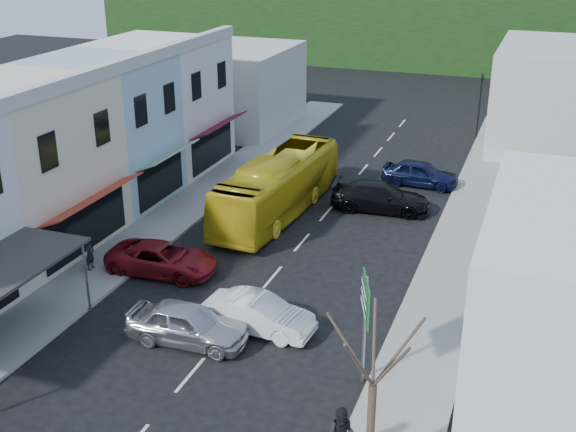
# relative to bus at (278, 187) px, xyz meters

# --- Properties ---
(ground) EXTENTS (120.00, 120.00, 0.00)m
(ground) POSITION_rel_bus_xyz_m (2.46, -11.10, -1.55)
(ground) COLOR black
(ground) RESTS_ON ground
(sidewalk_left) EXTENTS (3.00, 52.00, 0.15)m
(sidewalk_left) POSITION_rel_bus_xyz_m (-5.04, -1.10, -1.48)
(sidewalk_left) COLOR gray
(sidewalk_left) RESTS_ON ground
(sidewalk_right) EXTENTS (3.00, 52.00, 0.15)m
(sidewalk_right) POSITION_rel_bus_xyz_m (9.96, -1.10, -1.48)
(sidewalk_right) COLOR gray
(sidewalk_right) RESTS_ON ground
(shopfront_row) EXTENTS (8.25, 30.00, 8.00)m
(shopfront_row) POSITION_rel_bus_xyz_m (-10.04, -6.10, 2.45)
(shopfront_row) COLOR silver
(shopfront_row) RESTS_ON ground
(distant_block_left) EXTENTS (8.00, 10.00, 6.00)m
(distant_block_left) POSITION_rel_bus_xyz_m (-9.54, 15.90, 1.45)
(distant_block_left) COLOR #B7B2A8
(distant_block_left) RESTS_ON ground
(distant_block_right) EXTENTS (8.00, 12.00, 7.00)m
(distant_block_right) POSITION_rel_bus_xyz_m (13.46, 18.90, 1.95)
(distant_block_right) COLOR #B7B2A8
(distant_block_right) RESTS_ON ground
(bus) EXTENTS (3.16, 11.72, 3.10)m
(bus) POSITION_rel_bus_xyz_m (0.00, 0.00, 0.00)
(bus) COLOR gold
(bus) RESTS_ON ground
(car_silver) EXTENTS (4.46, 1.96, 1.40)m
(car_silver) POSITION_rel_bus_xyz_m (1.41, -13.20, -0.85)
(car_silver) COLOR #BBBBC0
(car_silver) RESTS_ON ground
(car_white) EXTENTS (4.51, 2.08, 1.40)m
(car_white) POSITION_rel_bus_xyz_m (3.61, -11.51, -0.85)
(car_white) COLOR silver
(car_white) RESTS_ON ground
(car_red) EXTENTS (4.71, 2.18, 1.40)m
(car_red) POSITION_rel_bus_xyz_m (-2.38, -8.40, -0.85)
(car_red) COLOR maroon
(car_red) RESTS_ON ground
(car_black_near) EXTENTS (4.65, 2.23, 1.40)m
(car_black_near) POSITION_rel_bus_xyz_m (5.09, 2.42, -0.85)
(car_black_near) COLOR black
(car_black_near) RESTS_ON ground
(car_navy_mid) EXTENTS (4.49, 2.04, 1.40)m
(car_navy_mid) POSITION_rel_bus_xyz_m (6.40, 7.17, -0.85)
(car_navy_mid) COLOR black
(car_navy_mid) RESTS_ON ground
(pedestrian_left) EXTENTS (0.43, 0.62, 1.70)m
(pedestrian_left) POSITION_rel_bus_xyz_m (-5.50, -9.45, -0.55)
(pedestrian_left) COLOR black
(pedestrian_left) RESTS_ON sidewalk_left
(direction_sign) EXTENTS (1.41, 1.97, 4.09)m
(direction_sign) POSITION_rel_bus_xyz_m (8.26, -13.38, 0.49)
(direction_sign) COLOR #126124
(direction_sign) RESTS_ON ground
(street_tree) EXTENTS (3.18, 3.18, 6.41)m
(street_tree) POSITION_rel_bus_xyz_m (9.63, -17.88, 1.65)
(street_tree) COLOR #392D22
(street_tree) RESTS_ON ground
(traffic_signal) EXTENTS (0.63, 1.04, 4.82)m
(traffic_signal) POSITION_rel_bus_xyz_m (8.43, 18.50, 0.86)
(traffic_signal) COLOR black
(traffic_signal) RESTS_ON ground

